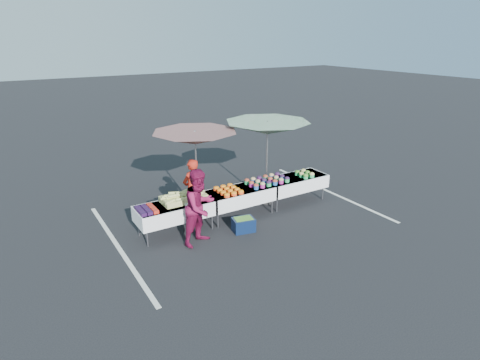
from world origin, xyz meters
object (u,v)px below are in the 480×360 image
table_left (175,210)px  umbrella_left (195,139)px  vendor (192,189)px  customer (200,207)px  storage_bin (243,224)px  umbrella_right (268,129)px  table_right (295,182)px  table_center (240,195)px

table_left → umbrella_left: (0.96, 0.80, 1.44)m
vendor → customer: (-0.43, -1.30, 0.09)m
table_left → storage_bin: table_left is taller
table_left → customer: size_ratio=1.05×
customer → umbrella_right: bearing=2.3°
table_right → umbrella_right: umbrella_right is taller
vendor → umbrella_right: bearing=161.9°
table_center → customer: size_ratio=1.05×
table_right → vendor: bearing=169.2°
table_center → vendor: vendor is taller
table_left → umbrella_right: umbrella_right is taller
table_left → storage_bin: size_ratio=3.21×
storage_bin → umbrella_left: bearing=117.5°
table_left → storage_bin: 1.67m
table_right → umbrella_right: 1.74m
table_left → vendor: bearing=37.5°
table_left → umbrella_left: umbrella_left is taller
customer → umbrella_right: (2.62, 1.15, 1.24)m
table_right → storage_bin: table_right is taller
table_left → umbrella_left: size_ratio=0.80×
table_center → storage_bin: 0.96m
table_right → customer: (-3.31, -0.75, 0.30)m
table_right → customer: size_ratio=1.05×
customer → umbrella_right: size_ratio=0.74×
vendor → umbrella_left: bearing=-148.7°
storage_bin → customer: bearing=-170.0°
table_left → umbrella_left: 1.91m
table_right → table_center: bearing=180.0°
table_left → vendor: 0.93m
table_center → vendor: bearing=153.1°
customer → storage_bin: (1.13, -0.03, -0.71)m
umbrella_left → vendor: bearing=-134.6°
table_center → umbrella_right: (1.11, 0.40, 1.54)m
vendor → storage_bin: size_ratio=2.72×
umbrella_right → customer: bearing=-156.3°
table_left → table_center: same height
table_right → umbrella_right: bearing=149.8°
table_center → umbrella_left: bearing=136.3°
table_center → umbrella_left: (-0.84, 0.80, 1.44)m
customer → umbrella_left: bearing=45.1°
table_left → table_center: bearing=0.0°
umbrella_right → table_center: bearing=-160.2°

